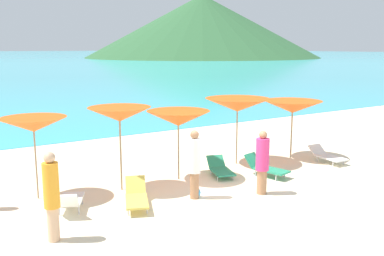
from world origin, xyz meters
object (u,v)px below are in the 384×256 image
(lounge_chair_4, at_px, (70,200))
(beach_ball, at_px, (196,193))
(umbrella_0, at_px, (33,125))
(lounge_chair_0, at_px, (266,167))
(beachgoer_3, at_px, (262,161))
(umbrella_1, at_px, (120,114))
(beachgoer_1, at_px, (195,162))
(beachgoer_0, at_px, (52,194))
(umbrella_3, at_px, (237,105))
(lounge_chair_1, at_px, (136,196))
(lounge_chair_2, at_px, (327,155))
(umbrella_4, at_px, (293,107))
(lounge_chair_3, at_px, (220,168))
(umbrella_2, at_px, (178,118))

(lounge_chair_4, xyz_separation_m, beach_ball, (3.19, -0.80, -0.18))
(umbrella_0, xyz_separation_m, lounge_chair_0, (6.59, -1.73, -1.74))
(umbrella_0, xyz_separation_m, beachgoer_3, (5.32, -2.98, -1.08))
(umbrella_1, bearing_deg, beachgoer_1, -51.93)
(lounge_chair_0, relative_size, beachgoer_0, 0.79)
(umbrella_3, relative_size, lounge_chair_1, 1.52)
(beachgoer_1, bearing_deg, lounge_chair_0, 107.77)
(beachgoer_0, relative_size, beach_ball, 7.18)
(lounge_chair_2, bearing_deg, umbrella_1, 175.30)
(umbrella_3, distance_m, beachgoer_0, 7.71)
(lounge_chair_1, height_order, beachgoer_1, beachgoer_1)
(umbrella_0, bearing_deg, beachgoer_3, -29.24)
(umbrella_4, xyz_separation_m, beachgoer_3, (-3.61, -2.46, -0.96))
(umbrella_0, height_order, lounge_chair_3, umbrella_0)
(umbrella_1, distance_m, lounge_chair_4, 2.72)
(umbrella_4, xyz_separation_m, beachgoer_0, (-9.29, -2.36, -0.86))
(umbrella_3, bearing_deg, beachgoer_0, -158.44)
(umbrella_2, bearing_deg, lounge_chair_3, -16.71)
(lounge_chair_2, height_order, lounge_chair_4, lounge_chair_4)
(umbrella_1, relative_size, lounge_chair_0, 1.57)
(umbrella_4, bearing_deg, lounge_chair_0, -152.47)
(lounge_chair_1, xyz_separation_m, beachgoer_3, (3.35, -0.98, 0.66))
(lounge_chair_1, height_order, lounge_chair_3, lounge_chair_1)
(umbrella_0, distance_m, lounge_chair_2, 9.87)
(umbrella_0, relative_size, umbrella_2, 1.04)
(lounge_chair_3, bearing_deg, umbrella_3, 51.29)
(umbrella_3, distance_m, beachgoer_1, 4.01)
(beach_ball, bearing_deg, beachgoer_0, -170.84)
(umbrella_3, height_order, beach_ball, umbrella_3)
(umbrella_0, xyz_separation_m, lounge_chair_4, (0.43, -1.44, -1.71))
(beachgoer_3, bearing_deg, beachgoer_0, 117.16)
(lounge_chair_4, bearing_deg, lounge_chair_0, -156.97)
(beachgoer_3, bearing_deg, lounge_chair_4, 100.66)
(umbrella_2, relative_size, beach_ball, 7.95)
(umbrella_0, height_order, lounge_chair_2, umbrella_0)
(beachgoer_0, relative_size, beachgoer_3, 1.08)
(lounge_chair_4, bearing_deg, beachgoer_0, 86.73)
(umbrella_1, xyz_separation_m, lounge_chair_3, (3.20, -0.40, -1.95))
(lounge_chair_1, distance_m, beachgoer_0, 2.61)
(lounge_chair_4, bearing_deg, umbrella_2, -140.61)
(umbrella_1, bearing_deg, umbrella_4, 0.20)
(lounge_chair_3, relative_size, beach_ball, 5.55)
(lounge_chair_4, distance_m, beachgoer_3, 5.16)
(lounge_chair_2, distance_m, lounge_chair_3, 4.23)
(umbrella_1, height_order, lounge_chair_1, umbrella_1)
(umbrella_4, bearing_deg, umbrella_2, -179.62)
(beachgoer_0, distance_m, beach_ball, 4.14)
(beachgoer_1, bearing_deg, beach_ball, 126.32)
(lounge_chair_4, relative_size, beachgoer_3, 0.79)
(lounge_chair_3, bearing_deg, lounge_chair_2, 8.77)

